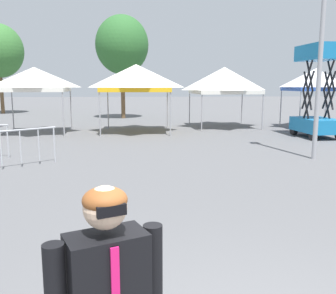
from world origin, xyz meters
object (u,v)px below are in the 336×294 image
(canopy_tent_left_of_center, at_px, (224,80))
(scissor_lift, at_px, (317,110))
(canopy_tent_far_right, at_px, (34,79))
(crowd_barrier_near_person, at_px, (20,141))
(canopy_tent_behind_right, at_px, (136,78))
(canopy_tent_behind_left, at_px, (316,80))
(tree_behind_tents_right, at_px, (122,45))

(canopy_tent_left_of_center, xyz_separation_m, scissor_lift, (3.21, -4.25, -1.31))
(canopy_tent_far_right, xyz_separation_m, crowd_barrier_near_person, (1.63, -7.48, -1.79))
(canopy_tent_behind_right, distance_m, scissor_lift, 8.42)
(canopy_tent_behind_left, relative_size, scissor_lift, 0.79)
(canopy_tent_behind_right, xyz_separation_m, canopy_tent_left_of_center, (4.71, 1.78, -0.09))
(canopy_tent_behind_left, bearing_deg, tree_behind_tents_right, 147.75)
(canopy_tent_far_right, height_order, tree_behind_tents_right, tree_behind_tents_right)
(canopy_tent_far_right, bearing_deg, tree_behind_tents_right, 64.75)
(crowd_barrier_near_person, bearing_deg, canopy_tent_far_right, 102.27)
(canopy_tent_behind_left, xyz_separation_m, crowd_barrier_near_person, (-12.56, -8.73, -1.80))
(canopy_tent_behind_right, bearing_deg, canopy_tent_far_right, -177.22)
(tree_behind_tents_right, bearing_deg, canopy_tent_far_right, -115.25)
(canopy_tent_far_right, relative_size, canopy_tent_behind_left, 1.03)
(tree_behind_tents_right, height_order, crowd_barrier_near_person, tree_behind_tents_right)
(scissor_lift, xyz_separation_m, crowd_barrier_near_person, (-11.06, -5.24, -0.46))
(canopy_tent_behind_right, relative_size, scissor_lift, 0.85)
(tree_behind_tents_right, relative_size, crowd_barrier_near_person, 4.09)
(canopy_tent_far_right, relative_size, scissor_lift, 0.81)
(canopy_tent_far_right, bearing_deg, canopy_tent_left_of_center, 11.98)
(scissor_lift, bearing_deg, canopy_tent_far_right, 169.99)
(canopy_tent_behind_right, distance_m, canopy_tent_behind_left, 9.48)
(canopy_tent_far_right, distance_m, scissor_lift, 12.95)
(canopy_tent_far_right, xyz_separation_m, tree_behind_tents_right, (3.71, 7.86, 2.40))
(canopy_tent_left_of_center, xyz_separation_m, tree_behind_tents_right, (-5.77, 5.85, 2.41))
(canopy_tent_far_right, distance_m, canopy_tent_left_of_center, 9.68)
(canopy_tent_far_right, relative_size, crowd_barrier_near_person, 1.92)
(canopy_tent_behind_left, distance_m, crowd_barrier_near_person, 15.40)
(canopy_tent_behind_left, xyz_separation_m, scissor_lift, (-1.50, -3.49, -1.35))
(canopy_tent_behind_right, xyz_separation_m, scissor_lift, (7.92, -2.47, -1.41))
(canopy_tent_left_of_center, distance_m, scissor_lift, 5.48)
(canopy_tent_left_of_center, bearing_deg, crowd_barrier_near_person, -129.59)
(canopy_tent_left_of_center, relative_size, tree_behind_tents_right, 0.51)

